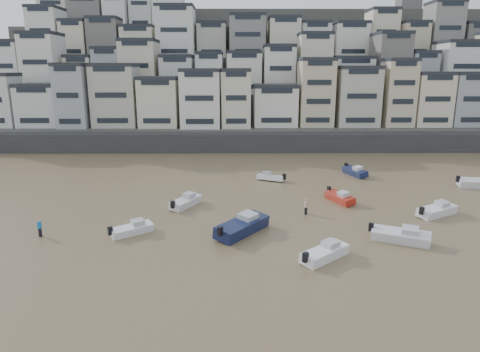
{
  "coord_description": "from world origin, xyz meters",
  "views": [
    {
      "loc": [
        3.43,
        -15.82,
        15.54
      ],
      "look_at": [
        3.84,
        30.0,
        4.0
      ],
      "focal_mm": 32.0,
      "sensor_mm": 36.0,
      "label": 1
    }
  ],
  "objects_px": {
    "boat_f": "(186,200)",
    "boat_i": "(355,171)",
    "boat_e": "(340,196)",
    "person_pink": "(306,207)",
    "boat_a": "(325,251)",
    "boat_d": "(437,209)",
    "boat_c": "(242,224)",
    "boat_h": "(271,177)",
    "person_blue": "(40,228)",
    "boat_j": "(132,228)",
    "boat_b": "(401,234)"
  },
  "relations": [
    {
      "from": "boat_f",
      "to": "boat_i",
      "type": "xyz_separation_m",
      "value": [
        23.63,
        14.65,
        -0.0
      ]
    },
    {
      "from": "boat_e",
      "to": "boat_f",
      "type": "height_order",
      "value": "boat_f"
    },
    {
      "from": "person_pink",
      "to": "boat_e",
      "type": "bearing_deg",
      "value": 43.34
    },
    {
      "from": "boat_a",
      "to": "boat_d",
      "type": "bearing_deg",
      "value": -3.78
    },
    {
      "from": "boat_e",
      "to": "boat_f",
      "type": "bearing_deg",
      "value": -107.15
    },
    {
      "from": "boat_c",
      "to": "boat_h",
      "type": "distance_m",
      "value": 20.61
    },
    {
      "from": "boat_e",
      "to": "person_blue",
      "type": "xyz_separation_m",
      "value": [
        -31.1,
        -10.61,
        0.2
      ]
    },
    {
      "from": "boat_e",
      "to": "boat_j",
      "type": "bearing_deg",
      "value": -87.79
    },
    {
      "from": "boat_e",
      "to": "boat_c",
      "type": "bearing_deg",
      "value": -71.77
    },
    {
      "from": "boat_b",
      "to": "boat_i",
      "type": "height_order",
      "value": "boat_b"
    },
    {
      "from": "boat_j",
      "to": "boat_c",
      "type": "bearing_deg",
      "value": -36.33
    },
    {
      "from": "person_blue",
      "to": "person_pink",
      "type": "distance_m",
      "value": 27.03
    },
    {
      "from": "boat_b",
      "to": "boat_e",
      "type": "distance_m",
      "value": 12.61
    },
    {
      "from": "boat_b",
      "to": "boat_e",
      "type": "bearing_deg",
      "value": 127.49
    },
    {
      "from": "boat_h",
      "to": "person_pink",
      "type": "bearing_deg",
      "value": 125.72
    },
    {
      "from": "boat_c",
      "to": "boat_i",
      "type": "relative_size",
      "value": 1.35
    },
    {
      "from": "boat_b",
      "to": "boat_f",
      "type": "xyz_separation_m",
      "value": [
        -20.99,
        10.76,
        -0.06
      ]
    },
    {
      "from": "boat_a",
      "to": "boat_c",
      "type": "relative_size",
      "value": 0.75
    },
    {
      "from": "boat_c",
      "to": "person_blue",
      "type": "bearing_deg",
      "value": 129.29
    },
    {
      "from": "boat_b",
      "to": "boat_c",
      "type": "height_order",
      "value": "boat_c"
    },
    {
      "from": "boat_a",
      "to": "boat_c",
      "type": "distance_m",
      "value": 8.98
    },
    {
      "from": "boat_e",
      "to": "person_pink",
      "type": "relative_size",
      "value": 2.81
    },
    {
      "from": "boat_c",
      "to": "boat_j",
      "type": "height_order",
      "value": "boat_c"
    },
    {
      "from": "boat_f",
      "to": "person_blue",
      "type": "height_order",
      "value": "person_blue"
    },
    {
      "from": "boat_c",
      "to": "person_blue",
      "type": "height_order",
      "value": "boat_c"
    },
    {
      "from": "boat_a",
      "to": "boat_f",
      "type": "height_order",
      "value": "boat_a"
    },
    {
      "from": "boat_b",
      "to": "person_pink",
      "type": "height_order",
      "value": "person_pink"
    },
    {
      "from": "boat_j",
      "to": "person_blue",
      "type": "bearing_deg",
      "value": 146.31
    },
    {
      "from": "boat_f",
      "to": "boat_j",
      "type": "relative_size",
      "value": 1.16
    },
    {
      "from": "boat_d",
      "to": "boat_c",
      "type": "bearing_deg",
      "value": 163.28
    },
    {
      "from": "boat_h",
      "to": "boat_a",
      "type": "bearing_deg",
      "value": 120.7
    },
    {
      "from": "boat_i",
      "to": "boat_j",
      "type": "height_order",
      "value": "boat_i"
    },
    {
      "from": "boat_i",
      "to": "boat_f",
      "type": "bearing_deg",
      "value": -76.35
    },
    {
      "from": "boat_c",
      "to": "boat_b",
      "type": "bearing_deg",
      "value": -61.42
    },
    {
      "from": "boat_h",
      "to": "person_blue",
      "type": "distance_m",
      "value": 31.42
    },
    {
      "from": "boat_d",
      "to": "person_pink",
      "type": "xyz_separation_m",
      "value": [
        -14.19,
        0.52,
        0.12
      ]
    },
    {
      "from": "boat_d",
      "to": "person_blue",
      "type": "height_order",
      "value": "person_blue"
    },
    {
      "from": "boat_i",
      "to": "boat_c",
      "type": "bearing_deg",
      "value": -54.79
    },
    {
      "from": "boat_h",
      "to": "person_blue",
      "type": "bearing_deg",
      "value": 66.47
    },
    {
      "from": "boat_h",
      "to": "boat_e",
      "type": "bearing_deg",
      "value": 151.68
    },
    {
      "from": "boat_d",
      "to": "boat_e",
      "type": "distance_m",
      "value": 10.68
    },
    {
      "from": "boat_e",
      "to": "person_blue",
      "type": "height_order",
      "value": "person_blue"
    },
    {
      "from": "boat_d",
      "to": "boat_h",
      "type": "bearing_deg",
      "value": 108.19
    },
    {
      "from": "boat_a",
      "to": "boat_b",
      "type": "bearing_deg",
      "value": -16.13
    },
    {
      "from": "boat_f",
      "to": "person_blue",
      "type": "xyz_separation_m",
      "value": [
        -12.83,
        -9.05,
        0.16
      ]
    },
    {
      "from": "boat_d",
      "to": "person_pink",
      "type": "distance_m",
      "value": 14.2
    },
    {
      "from": "boat_a",
      "to": "boat_b",
      "type": "xyz_separation_m",
      "value": [
        7.7,
        3.51,
        0.05
      ]
    },
    {
      "from": "boat_d",
      "to": "boat_e",
      "type": "bearing_deg",
      "value": 121.97
    },
    {
      "from": "boat_b",
      "to": "boat_j",
      "type": "bearing_deg",
      "value": -159.9
    },
    {
      "from": "boat_c",
      "to": "boat_f",
      "type": "bearing_deg",
      "value": 74.82
    }
  ]
}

